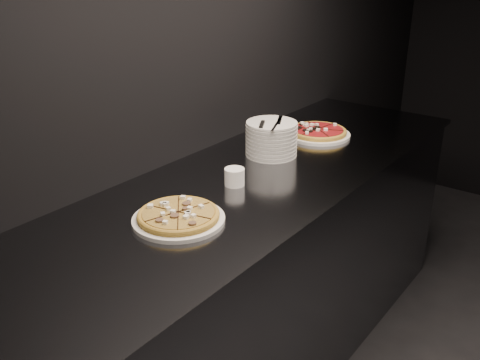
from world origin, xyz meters
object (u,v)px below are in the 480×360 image
Objects in this scene: counter at (259,272)px; cutlery at (271,123)px; pizza_mushroom at (179,216)px; plate_stack at (271,139)px; ramekin at (234,176)px; pizza_tomato at (318,132)px.

counter is 10.63× the size of cutlery.
counter is at bearing -96.09° from cutlery.
pizza_mushroom is 0.71m from plate_stack.
plate_stack is at bearing 98.91° from pizza_mushroom.
cutlery reaches higher than plate_stack.
pizza_mushroom is 0.35m from ramekin.
counter is 0.74m from pizza_tomato.
counter is at bearing -66.93° from plate_stack.
counter is 11.15× the size of plate_stack.
ramekin is at bearing -86.79° from pizza_tomato.
pizza_mushroom is at bearing -81.09° from plate_stack.
cutlery reaches higher than pizza_tomato.
pizza_tomato is 0.39m from cutlery.
pizza_tomato is at bearing 57.31° from cutlery.
pizza_mushroom is 1.05m from pizza_tomato.
pizza_mushroom is 1.40× the size of cutlery.
plate_stack reaches higher than pizza_mushroom.
cutlery is at bearing 98.40° from pizza_mushroom.
plate_stack is 0.95× the size of cutlery.
ramekin is at bearing -95.77° from counter.
pizza_tomato is at bearing 95.58° from counter.
plate_stack is at bearing 113.07° from counter.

